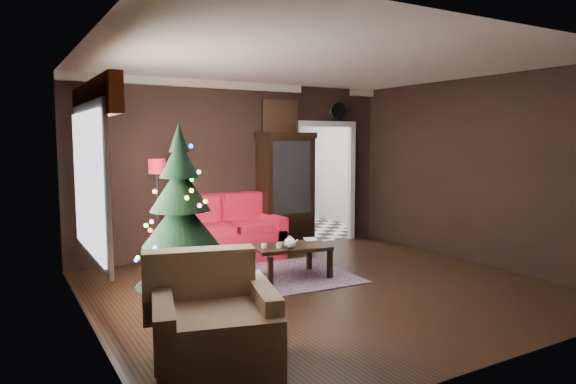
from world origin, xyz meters
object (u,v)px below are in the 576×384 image
curio_cabinet (286,194)px  floor_lamp (158,214)px  kitchen_table (278,214)px  armchair (215,320)px  wall_clock (338,111)px  christmas_tree (181,217)px  coffee_table (291,261)px  loveseat (229,228)px  teapot (290,243)px

curio_cabinet → floor_lamp: (-2.29, -0.37, -0.12)m
floor_lamp → kitchen_table: 3.47m
armchair → wall_clock: 5.97m
christmas_tree → coffee_table: christmas_tree is taller
floor_lamp → wall_clock: (3.49, 0.55, 1.55)m
armchair → kitchen_table: bearing=71.3°
loveseat → armchair: size_ratio=1.69×
floor_lamp → wall_clock: bearing=8.9°
floor_lamp → kitchen_table: bearing=31.4°
floor_lamp → kitchen_table: size_ratio=2.07×
wall_clock → armchair: bearing=-135.4°
armchair → wall_clock: wall_clock is taller
teapot → christmas_tree: bearing=-167.1°
christmas_tree → coffee_table: 1.97m
curio_cabinet → floor_lamp: size_ratio=1.23×
kitchen_table → curio_cabinet: bearing=-114.4°
coffee_table → teapot: (-0.13, -0.19, 0.30)m
curio_cabinet → kitchen_table: (0.65, 1.43, -0.57)m
loveseat → coffee_table: 1.47m
armchair → wall_clock: size_ratio=3.14×
teapot → kitchen_table: bearing=63.3°
loveseat → wall_clock: size_ratio=5.31×
loveseat → floor_lamp: floor_lamp is taller
armchair → teapot: bearing=61.9°
armchair → loveseat: bearing=79.8°
floor_lamp → coffee_table: bearing=-41.7°
curio_cabinet → floor_lamp: bearing=-170.9°
coffee_table → loveseat: bearing=101.6°
christmas_tree → coffee_table: bearing=17.9°
christmas_tree → kitchen_table: 4.89m
armchair → curio_cabinet: bearing=68.3°
curio_cabinet → coffee_table: curio_cabinet is taller
wall_clock → kitchen_table: size_ratio=0.43×
curio_cabinet → wall_clock: bearing=8.5°
floor_lamp → christmas_tree: christmas_tree is taller
curio_cabinet → coffee_table: size_ratio=1.91×
floor_lamp → armchair: bearing=-98.9°
coffee_table → kitchen_table: kitchen_table is taller
loveseat → armchair: 3.95m
christmas_tree → teapot: size_ratio=10.92×
coffee_table → armchair: bearing=-132.4°
loveseat → kitchen_table: loveseat is taller
armchair → coffee_table: size_ratio=1.01×
christmas_tree → kitchen_table: christmas_tree is taller
coffee_table → curio_cabinet: bearing=62.4°
loveseat → christmas_tree: bearing=-125.7°
floor_lamp → christmas_tree: (-0.27, -1.82, 0.22)m
armchair → kitchen_table: (3.48, 5.22, -0.08)m
loveseat → coffee_table: (0.29, -1.42, -0.26)m
armchair → wall_clock: (4.03, 3.97, 1.92)m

